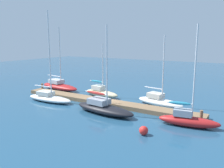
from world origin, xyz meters
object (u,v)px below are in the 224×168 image
sailboat_0 (59,86)px  sailboat_1 (49,97)px  sailboat_5 (188,119)px  sailboat_4 (159,101)px  mooring_buoy_red (144,131)px  sailboat_3 (104,107)px  sailboat_2 (101,92)px

sailboat_0 → sailboat_1: 6.85m
sailboat_0 → sailboat_5: bearing=-7.6°
sailboat_4 → mooring_buoy_red: (1.93, -8.42, -0.21)m
sailboat_3 → mooring_buoy_red: size_ratio=12.21×
sailboat_0 → sailboat_4: (15.77, -0.41, -0.03)m
sailboat_2 → mooring_buoy_red: (10.01, -8.63, -0.24)m
sailboat_0 → mooring_buoy_red: 19.77m
sailboat_0 → sailboat_2: bearing=5.1°
sailboat_0 → sailboat_1: bearing=-48.5°
sailboat_0 → sailboat_1: (3.92, -5.62, -0.05)m
sailboat_1 → sailboat_4: bearing=20.5°
sailboat_1 → sailboat_3: 8.07m
sailboat_0 → sailboat_3: 13.37m
sailboat_3 → sailboat_4: sailboat_3 is taller
sailboat_2 → sailboat_4: 8.08m
sailboat_1 → sailboat_5: bearing=-1.4°
sailboat_1 → sailboat_5: size_ratio=1.23×
sailboat_3 → sailboat_2: bearing=132.3°
sailboat_4 → mooring_buoy_red: bearing=-65.8°
sailboat_4 → sailboat_5: (4.32, -4.70, 0.08)m
sailboat_3 → mooring_buoy_red: (5.71, -2.90, -0.24)m
sailboat_1 → sailboat_4: sailboat_1 is taller
sailboat_3 → mooring_buoy_red: sailboat_3 is taller
sailboat_2 → sailboat_5: sailboat_5 is taller
sailboat_0 → sailboat_2: 7.69m
sailboat_1 → mooring_buoy_red: size_ratio=14.77×
sailboat_2 → sailboat_4: bearing=4.9°
sailboat_2 → sailboat_0: bearing=-175.1°
sailboat_1 → sailboat_2: (3.77, 5.42, 0.05)m
sailboat_0 → sailboat_1: size_ratio=0.86×
mooring_buoy_red → sailboat_2: bearing=139.2°
sailboat_0 → sailboat_2: size_ratio=1.33×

